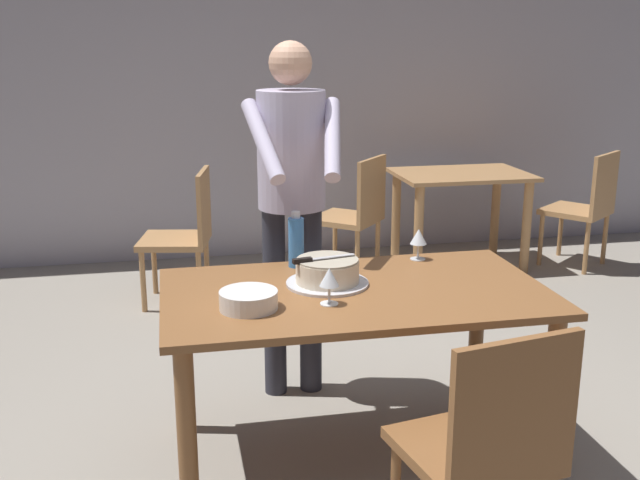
{
  "coord_description": "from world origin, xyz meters",
  "views": [
    {
      "loc": [
        -0.71,
        -2.76,
        1.73
      ],
      "look_at": [
        -0.1,
        0.23,
        0.9
      ],
      "focal_mm": 41.91,
      "sensor_mm": 36.0,
      "label": 1
    }
  ],
  "objects_px": {
    "plate_stack": "(249,300)",
    "background_chair_1": "(186,232)",
    "water_bottle": "(296,241)",
    "chair_near_side": "(486,445)",
    "cake_on_platter": "(327,273)",
    "cake_knife": "(311,259)",
    "wine_glass_near": "(329,278)",
    "background_chair_0": "(586,205)",
    "background_chair_2": "(355,212)",
    "person_cutting_cake": "(292,182)",
    "wine_glass_far": "(419,238)",
    "background_table": "(461,193)",
    "main_dining_table": "(355,315)"
  },
  "relations": [
    {
      "from": "background_chair_1",
      "to": "background_table",
      "type": "bearing_deg",
      "value": 11.42
    },
    {
      "from": "wine_glass_near",
      "to": "wine_glass_far",
      "type": "height_order",
      "value": "same"
    },
    {
      "from": "wine_glass_far",
      "to": "person_cutting_cake",
      "type": "relative_size",
      "value": 0.08
    },
    {
      "from": "cake_knife",
      "to": "person_cutting_cake",
      "type": "height_order",
      "value": "person_cutting_cake"
    },
    {
      "from": "main_dining_table",
      "to": "wine_glass_far",
      "type": "relative_size",
      "value": 10.74
    },
    {
      "from": "wine_glass_far",
      "to": "cake_on_platter",
      "type": "bearing_deg",
      "value": -150.78
    },
    {
      "from": "chair_near_side",
      "to": "background_chair_0",
      "type": "height_order",
      "value": "same"
    },
    {
      "from": "main_dining_table",
      "to": "cake_knife",
      "type": "height_order",
      "value": "cake_knife"
    },
    {
      "from": "main_dining_table",
      "to": "background_chair_0",
      "type": "relative_size",
      "value": 1.72
    },
    {
      "from": "wine_glass_far",
      "to": "water_bottle",
      "type": "height_order",
      "value": "water_bottle"
    },
    {
      "from": "background_chair_1",
      "to": "main_dining_table",
      "type": "bearing_deg",
      "value": -73.38
    },
    {
      "from": "cake_on_platter",
      "to": "wine_glass_near",
      "type": "distance_m",
      "value": 0.24
    },
    {
      "from": "wine_glass_far",
      "to": "background_chair_0",
      "type": "relative_size",
      "value": 0.16
    },
    {
      "from": "background_table",
      "to": "cake_knife",
      "type": "bearing_deg",
      "value": -123.81
    },
    {
      "from": "plate_stack",
      "to": "background_chair_1",
      "type": "xyz_separation_m",
      "value": [
        -0.18,
        2.23,
        -0.29
      ]
    },
    {
      "from": "background_chair_0",
      "to": "background_chair_2",
      "type": "bearing_deg",
      "value": 176.1
    },
    {
      "from": "chair_near_side",
      "to": "wine_glass_far",
      "type": "bearing_deg",
      "value": 82.1
    },
    {
      "from": "cake_knife",
      "to": "background_chair_0",
      "type": "bearing_deg",
      "value": 40.94
    },
    {
      "from": "plate_stack",
      "to": "background_table",
      "type": "bearing_deg",
      "value": 54.14
    },
    {
      "from": "wine_glass_far",
      "to": "background_chair_1",
      "type": "distance_m",
      "value": 2.04
    },
    {
      "from": "background_table",
      "to": "background_chair_1",
      "type": "xyz_separation_m",
      "value": [
        -2.1,
        -0.42,
        -0.09
      ]
    },
    {
      "from": "cake_on_platter",
      "to": "background_chair_0",
      "type": "distance_m",
      "value": 3.37
    },
    {
      "from": "wine_glass_far",
      "to": "person_cutting_cake",
      "type": "xyz_separation_m",
      "value": [
        -0.53,
        0.3,
        0.22
      ]
    },
    {
      "from": "main_dining_table",
      "to": "background_chair_1",
      "type": "bearing_deg",
      "value": 106.62
    },
    {
      "from": "cake_on_platter",
      "to": "plate_stack",
      "type": "height_order",
      "value": "cake_on_platter"
    },
    {
      "from": "background_chair_2",
      "to": "background_table",
      "type": "bearing_deg",
      "value": 5.83
    },
    {
      "from": "water_bottle",
      "to": "chair_near_side",
      "type": "xyz_separation_m",
      "value": [
        0.4,
        -1.17,
        -0.37
      ]
    },
    {
      "from": "cake_on_platter",
      "to": "cake_knife",
      "type": "xyz_separation_m",
      "value": [
        -0.07,
        -0.01,
        0.06
      ]
    },
    {
      "from": "main_dining_table",
      "to": "person_cutting_cake",
      "type": "xyz_separation_m",
      "value": [
        -0.15,
        0.65,
        0.44
      ]
    },
    {
      "from": "wine_glass_near",
      "to": "person_cutting_cake",
      "type": "distance_m",
      "value": 0.83
    },
    {
      "from": "background_table",
      "to": "background_chair_2",
      "type": "xyz_separation_m",
      "value": [
        -0.85,
        -0.09,
        -0.09
      ]
    },
    {
      "from": "wine_glass_far",
      "to": "chair_near_side",
      "type": "distance_m",
      "value": 1.23
    },
    {
      "from": "plate_stack",
      "to": "background_chair_0",
      "type": "xyz_separation_m",
      "value": [
        2.86,
        2.44,
        -0.29
      ]
    },
    {
      "from": "main_dining_table",
      "to": "background_chair_2",
      "type": "xyz_separation_m",
      "value": [
        0.62,
        2.43,
        -0.15
      ]
    },
    {
      "from": "cake_knife",
      "to": "background_chair_2",
      "type": "xyz_separation_m",
      "value": [
        0.79,
        2.36,
        -0.37
      ]
    },
    {
      "from": "plate_stack",
      "to": "background_chair_0",
      "type": "height_order",
      "value": "background_chair_0"
    },
    {
      "from": "main_dining_table",
      "to": "person_cutting_cake",
      "type": "distance_m",
      "value": 0.8
    },
    {
      "from": "cake_knife",
      "to": "background_chair_2",
      "type": "bearing_deg",
      "value": 71.59
    },
    {
      "from": "main_dining_table",
      "to": "background_chair_1",
      "type": "distance_m",
      "value": 2.19
    },
    {
      "from": "wine_glass_near",
      "to": "background_chair_1",
      "type": "height_order",
      "value": "background_chair_1"
    },
    {
      "from": "cake_on_platter",
      "to": "water_bottle",
      "type": "xyz_separation_m",
      "value": [
        -0.08,
        0.27,
        0.06
      ]
    },
    {
      "from": "wine_glass_far",
      "to": "background_chair_0",
      "type": "bearing_deg",
      "value": 43.94
    },
    {
      "from": "wine_glass_far",
      "to": "water_bottle",
      "type": "xyz_separation_m",
      "value": [
        -0.56,
        0.01,
        0.01
      ]
    },
    {
      "from": "cake_on_platter",
      "to": "background_chair_1",
      "type": "distance_m",
      "value": 2.1
    },
    {
      "from": "background_chair_2",
      "to": "person_cutting_cake",
      "type": "bearing_deg",
      "value": -113.28
    },
    {
      "from": "wine_glass_far",
      "to": "person_cutting_cake",
      "type": "height_order",
      "value": "person_cutting_cake"
    },
    {
      "from": "chair_near_side",
      "to": "wine_glass_near",
      "type": "bearing_deg",
      "value": 118.49
    },
    {
      "from": "wine_glass_near",
      "to": "water_bottle",
      "type": "bearing_deg",
      "value": 94.46
    },
    {
      "from": "cake_on_platter",
      "to": "plate_stack",
      "type": "distance_m",
      "value": 0.41
    },
    {
      "from": "main_dining_table",
      "to": "background_table",
      "type": "relative_size",
      "value": 1.55
    }
  ]
}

